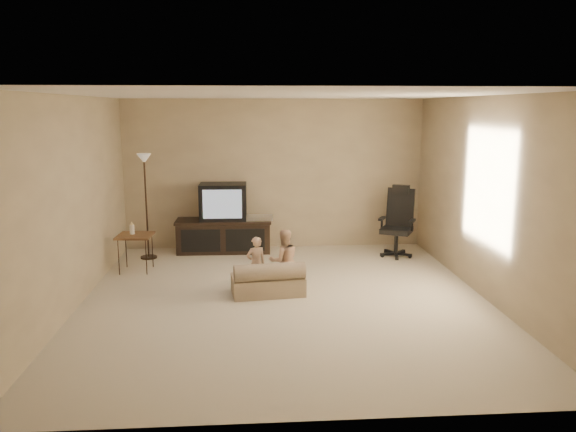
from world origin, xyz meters
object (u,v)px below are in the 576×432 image
Objects in this scene: floor_lamp at (145,183)px; toddler_right at (284,261)px; tv_stand at (224,223)px; office_chair at (397,231)px; child_sofa at (268,281)px; toddler_left at (256,264)px; side_table at (135,236)px.

floor_lamp reaches higher than toddler_right.
office_chair is (2.79, -0.48, -0.06)m from tv_stand.
office_chair is at bearing 33.19° from child_sofa.
child_sofa is 1.34× the size of toddler_left.
child_sofa is at bearing -73.41° from tv_stand.
floor_lamp is 2.02× the size of toddler_right.
floor_lamp is 2.82m from toddler_right.
office_chair is 2.79m from toddler_left.
tv_stand reaches higher than child_sofa.
child_sofa is (1.83, -1.92, -1.03)m from floor_lamp.
floor_lamp is at bearing -64.38° from toddler_left.
side_table is 2.02m from toddler_left.
toddler_right is at bearing -41.06° from floor_lamp.
side_table is (-1.25, -1.06, 0.05)m from tv_stand.
tv_stand is 2.17× the size of side_table.
child_sofa is (0.65, -2.28, -0.29)m from tv_stand.
child_sofa is at bearing -32.74° from side_table.
toddler_left is (-0.15, 0.21, 0.18)m from child_sofa.
tv_stand is at bearing 99.12° from child_sofa.
tv_stand reaches higher than toddler_left.
office_chair reaches higher than child_sofa.
side_table is at bearing -48.93° from toddler_left.
toddler_right reaches higher than side_table.
toddler_right is at bearing -67.45° from tv_stand.
floor_lamp is 2.85m from child_sofa.
side_table is at bearing -138.93° from tv_stand.
tv_stand is 2.13m from toddler_left.
toddler_left is at bearing -30.03° from side_table.
tv_stand is at bearing -161.81° from office_chair.
floor_lamp reaches higher than child_sofa.
child_sofa is (1.89, -1.22, -0.35)m from side_table.
toddler_right is at bearing -111.55° from office_chair.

